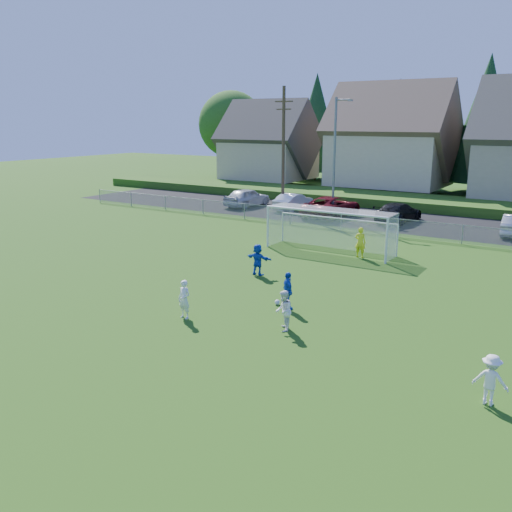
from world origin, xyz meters
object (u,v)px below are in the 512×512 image
(player_blue_a, at_px, (288,291))
(soccer_goal, at_px, (332,223))
(car_b, at_px, (293,202))
(player_white_c, at_px, (491,380))
(car_a, at_px, (247,197))
(soccer_ball, at_px, (277,302))
(goalkeeper, at_px, (360,242))
(player_white_a, at_px, (184,299))
(player_blue_b, at_px, (258,260))
(player_white_b, at_px, (284,311))
(car_d, at_px, (398,212))
(car_c, at_px, (331,207))

(player_blue_a, relative_size, soccer_goal, 0.21)
(car_b, bearing_deg, player_white_c, 130.13)
(car_a, height_order, car_b, car_a)
(player_white_c, relative_size, car_a, 0.30)
(soccer_ball, bearing_deg, goalkeeper, 90.96)
(player_white_a, distance_m, car_a, 27.61)
(player_blue_b, distance_m, car_a, 21.58)
(player_blue_a, relative_size, car_a, 0.32)
(soccer_ball, height_order, player_white_b, player_white_b)
(player_white_a, xyz_separation_m, player_blue_b, (-0.84, 6.55, 0.02))
(car_a, xyz_separation_m, car_b, (4.40, 0.40, -0.10))
(player_white_a, distance_m, soccer_goal, 13.07)
(goalkeeper, height_order, car_d, goalkeeper)
(player_blue_b, height_order, car_d, player_blue_b)
(player_blue_a, distance_m, car_b, 24.56)
(player_white_c, relative_size, car_c, 0.24)
(soccer_ball, xyz_separation_m, player_blue_a, (0.61, -0.21, 0.66))
(soccer_goal, bearing_deg, car_a, 139.76)
(car_c, height_order, soccer_goal, soccer_goal)
(player_white_a, distance_m, player_white_b, 3.93)
(player_white_a, bearing_deg, soccer_goal, 93.64)
(car_b, relative_size, car_c, 0.74)
(player_white_c, distance_m, car_a, 34.74)
(player_white_b, height_order, soccer_goal, soccer_goal)
(player_white_b, height_order, car_d, player_white_b)
(car_d, xyz_separation_m, soccer_goal, (-0.32, -11.03, 0.90))
(car_a, distance_m, car_c, 8.50)
(player_white_a, bearing_deg, player_blue_b, 101.22)
(soccer_ball, distance_m, car_b, 24.10)
(soccer_ball, distance_m, player_blue_a, 0.92)
(car_c, height_order, car_d, car_c)
(car_d, bearing_deg, soccer_goal, 94.14)
(goalkeeper, bearing_deg, player_white_c, 124.36)
(soccer_ball, height_order, player_blue_b, player_blue_b)
(player_white_c, relative_size, car_d, 0.28)
(player_blue_a, distance_m, soccer_goal, 10.44)
(player_blue_b, height_order, car_c, car_c)
(player_blue_b, relative_size, car_c, 0.26)
(soccer_ball, height_order, car_b, car_b)
(player_white_b, relative_size, goalkeeper, 0.88)
(player_white_c, height_order, car_d, car_d)
(player_white_b, distance_m, player_blue_a, 2.30)
(goalkeeper, bearing_deg, car_b, -48.21)
(player_white_a, height_order, goalkeeper, goalkeeper)
(player_white_a, height_order, soccer_goal, soccer_goal)
(goalkeeper, relative_size, car_d, 0.34)
(player_white_b, xyz_separation_m, car_d, (-3.45, 23.14, -0.02))
(soccer_ball, height_order, car_c, car_c)
(player_white_c, distance_m, soccer_goal, 17.57)
(player_white_b, bearing_deg, player_blue_a, 177.37)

